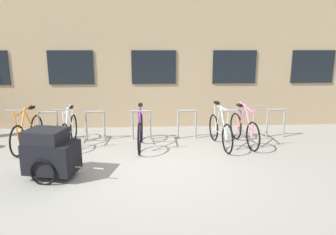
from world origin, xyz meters
TOP-DOWN VIEW (x-y plane):
  - ground_plane at (0.00, 0.00)m, footprint 42.00×42.00m
  - storefront_building at (0.00, 7.17)m, footprint 28.00×7.98m
  - bike_rack at (0.25, 1.90)m, footprint 6.51×0.05m
  - bicycle_pink at (2.22, 1.35)m, footprint 0.44×1.71m
  - bicycle_orange at (-3.06, 1.32)m, footprint 0.44×1.77m
  - bicycle_purple at (-0.36, 1.24)m, footprint 0.44×1.74m
  - bicycle_white at (-2.11, 1.45)m, footprint 0.44×1.67m
  - bicycle_silver at (1.59, 1.24)m, footprint 0.44×1.74m
  - bike_trailer at (-1.96, -0.47)m, footprint 1.48×0.79m

SIDE VIEW (x-z plane):
  - ground_plane at x=0.00m, z-range 0.00..0.00m
  - bicycle_white at x=-2.11m, z-range -0.13..0.89m
  - bicycle_pink at x=2.22m, z-range -0.15..0.93m
  - bicycle_silver at x=1.59m, z-range -0.15..0.92m
  - bicycle_orange at x=-3.06m, z-range -0.14..0.92m
  - bicycle_purple at x=-0.36m, z-range -0.12..0.92m
  - bike_rack at x=0.25m, z-range 0.08..0.86m
  - bike_trailer at x=-1.96m, z-range 0.01..0.96m
  - storefront_building at x=0.00m, z-range 0.00..5.96m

